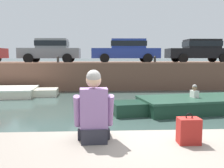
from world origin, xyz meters
name	(u,v)px	position (x,y,z in m)	size (l,w,h in m)	color
ground_plane	(117,111)	(0.00, 5.40, 0.00)	(400.00, 400.00, 0.00)	#384C47
far_quay_wall	(108,74)	(0.00, 13.79, 0.80)	(60.00, 6.00, 1.61)	brown
far_wall_coping	(110,63)	(0.00, 10.91, 1.65)	(60.00, 0.24, 0.08)	brown
motorboat_passing	(208,103)	(3.45, 5.36, 0.26)	(6.95, 2.83, 1.00)	#193828
car_left_inner_grey	(51,50)	(-3.76, 12.79, 2.45)	(3.83, 1.95, 1.54)	slate
car_centre_blue	(126,50)	(1.15, 12.78, 2.46)	(4.44, 2.08, 1.54)	#233893
car_right_inner_black	(200,50)	(6.10, 12.79, 2.46)	(4.27, 1.97, 1.54)	black
mooring_bollard_mid	(58,60)	(-3.05, 11.04, 1.85)	(0.15, 0.15, 0.45)	#2D2B28
mooring_bollard_east	(155,59)	(2.67, 11.04, 1.85)	(0.15, 0.15, 0.45)	#2D2B28
person_seated_left	(94,114)	(-0.72, -0.43, 1.27)	(0.54, 0.54, 0.97)	#282833
bottle_drink	(95,133)	(-0.71, -0.39, 1.00)	(0.06, 0.06, 0.20)	#E07F6B
backpack_on_ledge	(188,131)	(0.52, -0.60, 1.07)	(0.28, 0.24, 0.41)	#A5231E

